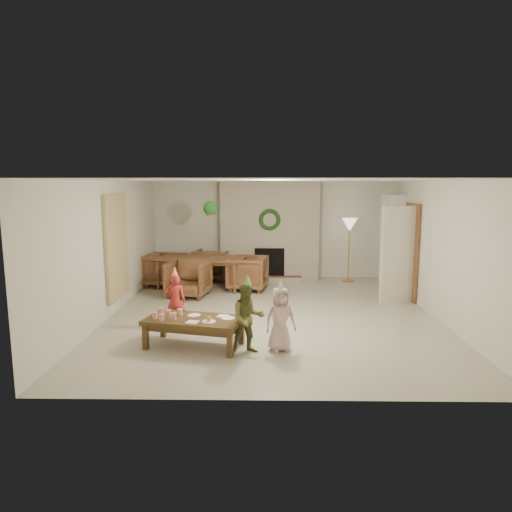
{
  "coord_description": "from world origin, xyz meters",
  "views": [
    {
      "loc": [
        -0.16,
        -8.38,
        2.44
      ],
      "look_at": [
        -0.3,
        0.4,
        1.05
      ],
      "focal_mm": 32.09,
      "sensor_mm": 36.0,
      "label": 1
    }
  ],
  "objects_px": {
    "child_red": "(175,301)",
    "dining_chair_left": "(166,270)",
    "dining_table": "(201,273)",
    "coffee_table_top": "(194,320)",
    "child_pink": "(280,319)",
    "dining_chair_right": "(247,273)",
    "child_plaid": "(248,318)",
    "dining_chair_far": "(212,265)",
    "dining_chair_near": "(188,279)"
  },
  "relations": [
    {
      "from": "dining_table",
      "to": "dining_chair_left",
      "type": "relative_size",
      "value": 2.34
    },
    {
      "from": "dining_chair_left",
      "to": "coffee_table_top",
      "type": "bearing_deg",
      "value": -152.13
    },
    {
      "from": "coffee_table_top",
      "to": "child_pink",
      "type": "xyz_separation_m",
      "value": [
        1.29,
        -0.14,
        0.07
      ]
    },
    {
      "from": "child_plaid",
      "to": "dining_chair_far",
      "type": "bearing_deg",
      "value": 85.56
    },
    {
      "from": "dining_chair_near",
      "to": "dining_chair_far",
      "type": "height_order",
      "value": "same"
    },
    {
      "from": "dining_chair_near",
      "to": "child_plaid",
      "type": "relative_size",
      "value": 0.83
    },
    {
      "from": "child_pink",
      "to": "dining_table",
      "type": "bearing_deg",
      "value": 93.63
    },
    {
      "from": "dining_chair_near",
      "to": "dining_chair_far",
      "type": "relative_size",
      "value": 1.0
    },
    {
      "from": "dining_table",
      "to": "dining_chair_far",
      "type": "height_order",
      "value": "dining_chair_far"
    },
    {
      "from": "child_red",
      "to": "dining_chair_near",
      "type": "bearing_deg",
      "value": -89.42
    },
    {
      "from": "dining_chair_far",
      "to": "coffee_table_top",
      "type": "xyz_separation_m",
      "value": [
        0.27,
        -4.87,
        0.02
      ]
    },
    {
      "from": "child_plaid",
      "to": "child_pink",
      "type": "height_order",
      "value": "child_plaid"
    },
    {
      "from": "dining_table",
      "to": "coffee_table_top",
      "type": "height_order",
      "value": "dining_table"
    },
    {
      "from": "dining_chair_far",
      "to": "coffee_table_top",
      "type": "height_order",
      "value": "dining_chair_far"
    },
    {
      "from": "child_red",
      "to": "coffee_table_top",
      "type": "bearing_deg",
      "value": 113.78
    },
    {
      "from": "dining_chair_near",
      "to": "coffee_table_top",
      "type": "height_order",
      "value": "dining_chair_near"
    },
    {
      "from": "dining_chair_near",
      "to": "child_pink",
      "type": "bearing_deg",
      "value": -49.59
    },
    {
      "from": "dining_table",
      "to": "child_pink",
      "type": "distance_m",
      "value": 4.47
    },
    {
      "from": "child_plaid",
      "to": "coffee_table_top",
      "type": "bearing_deg",
      "value": 146.56
    },
    {
      "from": "dining_chair_near",
      "to": "child_plaid",
      "type": "distance_m",
      "value": 3.65
    },
    {
      "from": "dining_chair_far",
      "to": "child_red",
      "type": "relative_size",
      "value": 0.93
    },
    {
      "from": "dining_chair_far",
      "to": "dining_chair_near",
      "type": "bearing_deg",
      "value": 90.0
    },
    {
      "from": "dining_chair_far",
      "to": "coffee_table_top",
      "type": "distance_m",
      "value": 4.88
    },
    {
      "from": "child_red",
      "to": "dining_chair_left",
      "type": "bearing_deg",
      "value": -78.28
    },
    {
      "from": "dining_chair_near",
      "to": "dining_chair_left",
      "type": "height_order",
      "value": "same"
    },
    {
      "from": "child_plaid",
      "to": "child_pink",
      "type": "relative_size",
      "value": 1.09
    },
    {
      "from": "dining_chair_near",
      "to": "child_pink",
      "type": "xyz_separation_m",
      "value": [
        1.88,
        -3.25,
        0.08
      ]
    },
    {
      "from": "dining_chair_left",
      "to": "child_pink",
      "type": "height_order",
      "value": "child_pink"
    },
    {
      "from": "dining_chair_right",
      "to": "child_pink",
      "type": "distance_m",
      "value": 3.98
    },
    {
      "from": "dining_chair_near",
      "to": "child_pink",
      "type": "height_order",
      "value": "child_pink"
    },
    {
      "from": "dining_chair_far",
      "to": "child_pink",
      "type": "distance_m",
      "value": 5.25
    },
    {
      "from": "dining_chair_far",
      "to": "dining_chair_left",
      "type": "distance_m",
      "value": 1.27
    },
    {
      "from": "dining_chair_right",
      "to": "dining_table",
      "type": "bearing_deg",
      "value": -90.0
    },
    {
      "from": "child_plaid",
      "to": "child_pink",
      "type": "xyz_separation_m",
      "value": [
        0.47,
        0.11,
        -0.04
      ]
    },
    {
      "from": "dining_chair_far",
      "to": "dining_chair_left",
      "type": "bearing_deg",
      "value": 45.0
    },
    {
      "from": "child_red",
      "to": "child_plaid",
      "type": "distance_m",
      "value": 1.7
    },
    {
      "from": "dining_chair_far",
      "to": "child_red",
      "type": "xyz_separation_m",
      "value": [
        -0.18,
        -3.99,
        0.07
      ]
    },
    {
      "from": "dining_chair_right",
      "to": "coffee_table_top",
      "type": "relative_size",
      "value": 0.6
    },
    {
      "from": "dining_table",
      "to": "coffee_table_top",
      "type": "relative_size",
      "value": 1.41
    },
    {
      "from": "coffee_table_top",
      "to": "child_pink",
      "type": "height_order",
      "value": "child_pink"
    },
    {
      "from": "child_red",
      "to": "child_pink",
      "type": "relative_size",
      "value": 0.98
    },
    {
      "from": "dining_chair_far",
      "to": "child_pink",
      "type": "height_order",
      "value": "child_pink"
    },
    {
      "from": "child_red",
      "to": "child_pink",
      "type": "bearing_deg",
      "value": 146.43
    },
    {
      "from": "dining_table",
      "to": "dining_chair_far",
      "type": "xyz_separation_m",
      "value": [
        0.16,
        0.88,
        0.04
      ]
    },
    {
      "from": "dining_chair_near",
      "to": "child_pink",
      "type": "distance_m",
      "value": 3.75
    },
    {
      "from": "dining_table",
      "to": "child_red",
      "type": "relative_size",
      "value": 2.17
    },
    {
      "from": "coffee_table_top",
      "to": "child_pink",
      "type": "bearing_deg",
      "value": 7.54
    },
    {
      "from": "dining_table",
      "to": "coffee_table_top",
      "type": "bearing_deg",
      "value": -73.5
    },
    {
      "from": "dining_table",
      "to": "dining_chair_left",
      "type": "distance_m",
      "value": 0.9
    },
    {
      "from": "child_pink",
      "to": "child_red",
      "type": "bearing_deg",
      "value": 130.53
    }
  ]
}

